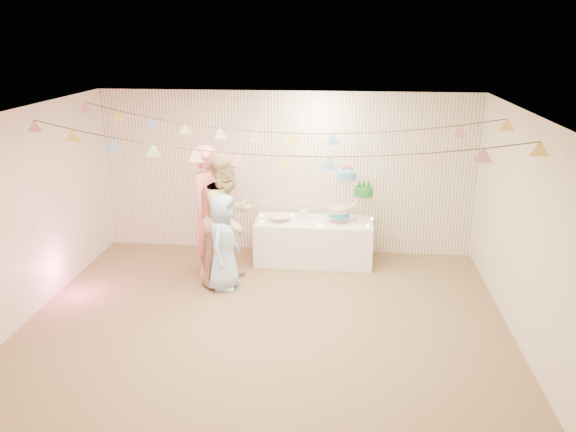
# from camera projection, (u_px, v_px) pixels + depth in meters

# --- Properties ---
(floor) EXTENTS (6.00, 6.00, 0.00)m
(floor) POSITION_uv_depth(u_px,v_px,m) (266.00, 322.00, 7.03)
(floor) COLOR brown
(floor) RESTS_ON ground
(ceiling) EXTENTS (6.00, 6.00, 0.00)m
(ceiling) POSITION_uv_depth(u_px,v_px,m) (263.00, 114.00, 6.21)
(ceiling) COLOR white
(ceiling) RESTS_ON ground
(back_wall) EXTENTS (6.00, 6.00, 0.00)m
(back_wall) POSITION_uv_depth(u_px,v_px,m) (286.00, 173.00, 8.98)
(back_wall) COLOR white
(back_wall) RESTS_ON ground
(front_wall) EXTENTS (6.00, 6.00, 0.00)m
(front_wall) POSITION_uv_depth(u_px,v_px,m) (218.00, 333.00, 4.26)
(front_wall) COLOR white
(front_wall) RESTS_ON ground
(left_wall) EXTENTS (5.00, 5.00, 0.00)m
(left_wall) POSITION_uv_depth(u_px,v_px,m) (23.00, 217.00, 6.91)
(left_wall) COLOR white
(left_wall) RESTS_ON ground
(right_wall) EXTENTS (5.00, 5.00, 0.00)m
(right_wall) POSITION_uv_depth(u_px,v_px,m) (527.00, 234.00, 6.33)
(right_wall) COLOR white
(right_wall) RESTS_ON ground
(table) EXTENTS (1.81, 0.72, 0.68)m
(table) POSITION_uv_depth(u_px,v_px,m) (314.00, 241.00, 8.78)
(table) COLOR white
(table) RESTS_ON floor
(cake_stand) EXTENTS (0.74, 0.44, 0.83)m
(cake_stand) POSITION_uv_depth(u_px,v_px,m) (351.00, 191.00, 8.52)
(cake_stand) COLOR silver
(cake_stand) RESTS_ON table
(cake_bottom) EXTENTS (0.31, 0.31, 0.15)m
(cake_bottom) POSITION_uv_depth(u_px,v_px,m) (340.00, 212.00, 8.58)
(cake_bottom) COLOR teal
(cake_bottom) RESTS_ON cake_stand
(cake_middle) EXTENTS (0.27, 0.27, 0.22)m
(cake_middle) POSITION_uv_depth(u_px,v_px,m) (362.00, 193.00, 8.60)
(cake_middle) COLOR #1A7727
(cake_middle) RESTS_ON cake_stand
(cake_top_tier) EXTENTS (0.25, 0.25, 0.19)m
(cake_top_tier) POSITION_uv_depth(u_px,v_px,m) (347.00, 177.00, 8.43)
(cake_top_tier) COLOR #469BDE
(cake_top_tier) RESTS_ON cake_stand
(platter) EXTENTS (0.35, 0.35, 0.02)m
(platter) POSITION_uv_depth(u_px,v_px,m) (280.00, 216.00, 8.65)
(platter) COLOR white
(platter) RESTS_ON table
(posy) EXTENTS (0.14, 0.14, 0.17)m
(posy) POSITION_uv_depth(u_px,v_px,m) (303.00, 210.00, 8.69)
(posy) COLOR white
(posy) RESTS_ON table
(person_adult_a) EXTENTS (0.74, 0.85, 1.95)m
(person_adult_a) POSITION_uv_depth(u_px,v_px,m) (211.00, 211.00, 8.17)
(person_adult_a) COLOR #E9797B
(person_adult_a) RESTS_ON floor
(person_adult_b) EXTENTS (1.11, 1.17, 1.92)m
(person_adult_b) POSITION_uv_depth(u_px,v_px,m) (228.00, 218.00, 7.91)
(person_adult_b) COLOR tan
(person_adult_b) RESTS_ON floor
(person_child) EXTENTS (0.54, 0.73, 1.38)m
(person_child) POSITION_uv_depth(u_px,v_px,m) (224.00, 242.00, 7.77)
(person_child) COLOR #99BAD8
(person_child) RESTS_ON floor
(bunting_back) EXTENTS (5.60, 1.10, 0.40)m
(bunting_back) POSITION_uv_depth(u_px,v_px,m) (275.00, 121.00, 7.32)
(bunting_back) COLOR pink
(bunting_back) RESTS_ON ceiling
(bunting_front) EXTENTS (5.60, 0.90, 0.36)m
(bunting_front) POSITION_uv_depth(u_px,v_px,m) (260.00, 143.00, 6.11)
(bunting_front) COLOR #72A5E5
(bunting_front) RESTS_ON ceiling
(tealight_0) EXTENTS (0.04, 0.04, 0.03)m
(tealight_0) POSITION_uv_depth(u_px,v_px,m) (261.00, 221.00, 8.61)
(tealight_0) COLOR #FFD88C
(tealight_0) RESTS_ON table
(tealight_1) EXTENTS (0.04, 0.04, 0.03)m
(tealight_1) POSITION_uv_depth(u_px,v_px,m) (293.00, 215.00, 8.87)
(tealight_1) COLOR #FFD88C
(tealight_1) RESTS_ON table
(tealight_2) EXTENTS (0.04, 0.04, 0.03)m
(tealight_2) POSITION_uv_depth(u_px,v_px,m) (320.00, 225.00, 8.45)
(tealight_2) COLOR #FFD88C
(tealight_2) RESTS_ON table
(tealight_3) EXTENTS (0.04, 0.04, 0.03)m
(tealight_3) POSITION_uv_depth(u_px,v_px,m) (337.00, 216.00, 8.84)
(tealight_3) COLOR #FFD88C
(tealight_3) RESTS_ON table
(tealight_4) EXTENTS (0.04, 0.04, 0.03)m
(tealight_4) POSITION_uv_depth(u_px,v_px,m) (368.00, 225.00, 8.42)
(tealight_4) COLOR #FFD88C
(tealight_4) RESTS_ON table
(tealight_5) EXTENTS (0.04, 0.04, 0.03)m
(tealight_5) POSITION_uv_depth(u_px,v_px,m) (372.00, 219.00, 8.73)
(tealight_5) COLOR #FFD88C
(tealight_5) RESTS_ON table
(tealight_6) EXTENTS (0.04, 0.04, 0.03)m
(tealight_6) POSITION_uv_depth(u_px,v_px,m) (262.00, 215.00, 8.89)
(tealight_6) COLOR #FFD88C
(tealight_6) RESTS_ON table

